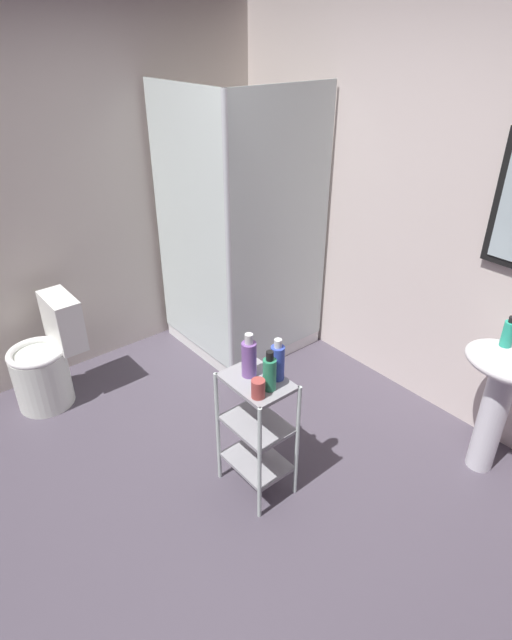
{
  "coord_description": "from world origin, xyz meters",
  "views": [
    {
      "loc": [
        1.65,
        -0.95,
        2.3
      ],
      "look_at": [
        -0.33,
        0.67,
        0.83
      ],
      "focal_mm": 28.93,
      "sensor_mm": 36.0,
      "label": 1
    }
  ],
  "objects_px": {
    "shower_stall": "(240,295)",
    "storage_cart": "(257,426)",
    "conditioner_bottle_purple": "(249,358)",
    "rinse_cup": "(258,389)",
    "pedestal_sink": "(501,387)",
    "hand_soap_bottle": "(508,333)",
    "body_wash_bottle_green": "(270,373)",
    "shampoo_bottle_blue": "(278,362)",
    "toilet": "(47,362)"
  },
  "relations": [
    {
      "from": "storage_cart",
      "to": "conditioner_bottle_purple",
      "type": "xyz_separation_m",
      "value": [
        -0.06,
        -0.0,
        0.41
      ]
    },
    {
      "from": "body_wash_bottle_green",
      "to": "rinse_cup",
      "type": "bearing_deg",
      "value": -80.52
    },
    {
      "from": "toilet",
      "to": "hand_soap_bottle",
      "type": "xyz_separation_m",
      "value": [
        2.18,
        1.77,
        0.57
      ]
    },
    {
      "from": "shampoo_bottle_blue",
      "to": "rinse_cup",
      "type": "distance_m",
      "value": 0.19
    },
    {
      "from": "pedestal_sink",
      "to": "storage_cart",
      "type": "height_order",
      "value": "pedestal_sink"
    },
    {
      "from": "toilet",
      "to": "body_wash_bottle_green",
      "type": "xyz_separation_m",
      "value": [
        1.6,
        0.61,
        0.52
      ]
    },
    {
      "from": "body_wash_bottle_green",
      "to": "rinse_cup",
      "type": "relative_size",
      "value": 2.25
    },
    {
      "from": "body_wash_bottle_green",
      "to": "rinse_cup",
      "type": "height_order",
      "value": "body_wash_bottle_green"
    },
    {
      "from": "toilet",
      "to": "shower_stall",
      "type": "bearing_deg",
      "value": 79.14
    },
    {
      "from": "rinse_cup",
      "to": "pedestal_sink",
      "type": "bearing_deg",
      "value": 62.86
    },
    {
      "from": "body_wash_bottle_green",
      "to": "rinse_cup",
      "type": "xyz_separation_m",
      "value": [
        0.01,
        -0.08,
        -0.05
      ]
    },
    {
      "from": "rinse_cup",
      "to": "hand_soap_bottle",
      "type": "bearing_deg",
      "value": 65.39
    },
    {
      "from": "toilet",
      "to": "hand_soap_bottle",
      "type": "height_order",
      "value": "hand_soap_bottle"
    },
    {
      "from": "storage_cart",
      "to": "hand_soap_bottle",
      "type": "distance_m",
      "value": 1.42
    },
    {
      "from": "body_wash_bottle_green",
      "to": "conditioner_bottle_purple",
      "type": "bearing_deg",
      "value": -178.22
    },
    {
      "from": "pedestal_sink",
      "to": "rinse_cup",
      "type": "xyz_separation_m",
      "value": [
        -0.62,
        -1.21,
        0.21
      ]
    },
    {
      "from": "toilet",
      "to": "conditioner_bottle_purple",
      "type": "xyz_separation_m",
      "value": [
        1.44,
        0.6,
        0.53
      ]
    },
    {
      "from": "shower_stall",
      "to": "shampoo_bottle_blue",
      "type": "distance_m",
      "value": 1.53
    },
    {
      "from": "toilet",
      "to": "body_wash_bottle_green",
      "type": "height_order",
      "value": "body_wash_bottle_green"
    },
    {
      "from": "pedestal_sink",
      "to": "shampoo_bottle_blue",
      "type": "xyz_separation_m",
      "value": [
        -0.67,
        -1.04,
        0.26
      ]
    },
    {
      "from": "shower_stall",
      "to": "rinse_cup",
      "type": "relative_size",
      "value": 20.65
    },
    {
      "from": "shampoo_bottle_blue",
      "to": "pedestal_sink",
      "type": "bearing_deg",
      "value": 57.08
    },
    {
      "from": "shower_stall",
      "to": "conditioner_bottle_purple",
      "type": "relative_size",
      "value": 8.18
    },
    {
      "from": "shower_stall",
      "to": "shampoo_bottle_blue",
      "type": "xyz_separation_m",
      "value": [
        1.28,
        -0.75,
        0.38
      ]
    },
    {
      "from": "pedestal_sink",
      "to": "hand_soap_bottle",
      "type": "xyz_separation_m",
      "value": [
        -0.05,
        0.03,
        0.31
      ]
    },
    {
      "from": "shower_stall",
      "to": "body_wash_bottle_green",
      "type": "relative_size",
      "value": 9.18
    },
    {
      "from": "shower_stall",
      "to": "pedestal_sink",
      "type": "xyz_separation_m",
      "value": [
        1.96,
        0.3,
        0.12
      ]
    },
    {
      "from": "conditioner_bottle_purple",
      "to": "rinse_cup",
      "type": "bearing_deg",
      "value": -25.1
    },
    {
      "from": "toilet",
      "to": "storage_cart",
      "type": "bearing_deg",
      "value": 21.93
    },
    {
      "from": "rinse_cup",
      "to": "shampoo_bottle_blue",
      "type": "bearing_deg",
      "value": 107.48
    },
    {
      "from": "shower_stall",
      "to": "toilet",
      "type": "relative_size",
      "value": 2.63
    },
    {
      "from": "shampoo_bottle_blue",
      "to": "conditioner_bottle_purple",
      "type": "height_order",
      "value": "conditioner_bottle_purple"
    },
    {
      "from": "storage_cart",
      "to": "toilet",
      "type": "bearing_deg",
      "value": -158.07
    },
    {
      "from": "hand_soap_bottle",
      "to": "body_wash_bottle_green",
      "type": "distance_m",
      "value": 1.3
    },
    {
      "from": "shampoo_bottle_blue",
      "to": "body_wash_bottle_green",
      "type": "bearing_deg",
      "value": -65.46
    },
    {
      "from": "pedestal_sink",
      "to": "rinse_cup",
      "type": "height_order",
      "value": "rinse_cup"
    },
    {
      "from": "toilet",
      "to": "rinse_cup",
      "type": "xyz_separation_m",
      "value": [
        1.61,
        0.53,
        0.47
      ]
    },
    {
      "from": "storage_cart",
      "to": "conditioner_bottle_purple",
      "type": "height_order",
      "value": "conditioner_bottle_purple"
    },
    {
      "from": "shower_stall",
      "to": "storage_cart",
      "type": "xyz_separation_m",
      "value": [
        1.23,
        -0.84,
        -0.03
      ]
    },
    {
      "from": "pedestal_sink",
      "to": "storage_cart",
      "type": "relative_size",
      "value": 1.09
    },
    {
      "from": "rinse_cup",
      "to": "toilet",
      "type": "bearing_deg",
      "value": -161.92
    },
    {
      "from": "storage_cart",
      "to": "body_wash_bottle_green",
      "type": "distance_m",
      "value": 0.41
    },
    {
      "from": "pedestal_sink",
      "to": "toilet",
      "type": "distance_m",
      "value": 2.84
    },
    {
      "from": "toilet",
      "to": "rinse_cup",
      "type": "height_order",
      "value": "rinse_cup"
    },
    {
      "from": "shower_stall",
      "to": "pedestal_sink",
      "type": "distance_m",
      "value": 1.98
    },
    {
      "from": "shower_stall",
      "to": "hand_soap_bottle",
      "type": "height_order",
      "value": "shower_stall"
    },
    {
      "from": "conditioner_bottle_purple",
      "to": "rinse_cup",
      "type": "relative_size",
      "value": 2.52
    },
    {
      "from": "shower_stall",
      "to": "storage_cart",
      "type": "height_order",
      "value": "shower_stall"
    },
    {
      "from": "pedestal_sink",
      "to": "conditioner_bottle_purple",
      "type": "xyz_separation_m",
      "value": [
        -0.79,
        -1.13,
        0.27
      ]
    },
    {
      "from": "conditioner_bottle_purple",
      "to": "body_wash_bottle_green",
      "type": "height_order",
      "value": "conditioner_bottle_purple"
    }
  ]
}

